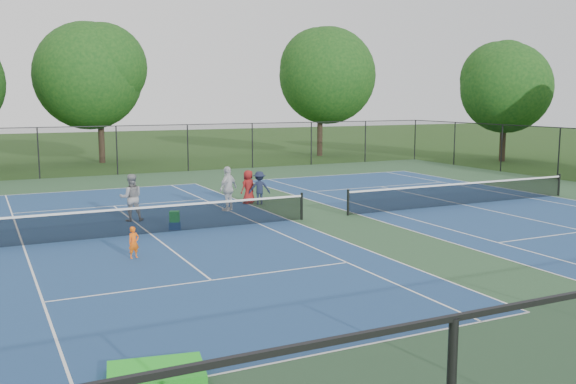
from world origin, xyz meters
name	(u,v)px	position (x,y,z in m)	size (l,w,h in m)	color
ground	(325,218)	(0.00, 0.00, 0.00)	(140.00, 140.00, 0.00)	#234716
court_pad	(325,218)	(0.00, 0.00, 0.00)	(36.00, 36.00, 0.01)	#2B4C2E
tennis_court_left	(150,231)	(-7.00, 0.00, 0.10)	(12.00, 23.83, 1.07)	navy
tennis_court_right	(463,203)	(7.00, 0.00, 0.10)	(12.00, 23.83, 1.07)	navy
perimeter_fence	(326,178)	(0.00, 0.00, 1.60)	(36.08, 36.08, 3.02)	black
tree_back_b	(99,71)	(-4.00, 26.00, 6.60)	(7.60, 7.60, 10.03)	#2D2116
tree_back_d	(320,71)	(13.00, 24.00, 6.82)	(7.80, 7.80, 10.37)	#2D2116
tree_side_e	(506,82)	(23.00, 14.00, 5.81)	(6.60, 6.60, 8.87)	#2D2116
child_player	(134,243)	(-8.27, -3.17, 0.48)	(0.35, 0.23, 0.96)	#FF6210
instructor	(131,198)	(-7.04, 2.68, 0.91)	(0.89, 0.69, 1.82)	gray
bystander_a	(228,189)	(-2.89, 3.16, 0.94)	(1.10, 0.46, 1.88)	silver
bystander_b	(259,188)	(-1.06, 4.07, 0.74)	(0.96, 0.55, 1.48)	#192039
bystander_c	(248,187)	(-1.44, 4.43, 0.76)	(0.74, 0.48, 1.51)	maroon
ball_crate	(175,226)	(-6.00, 0.40, 0.14)	(0.41, 0.30, 0.28)	#154493
ball_hopper	(175,216)	(-6.00, 0.40, 0.47)	(0.34, 0.28, 0.39)	green
green_tarp	(156,373)	(-9.80, -11.58, 0.10)	(1.61, 1.06, 0.18)	green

